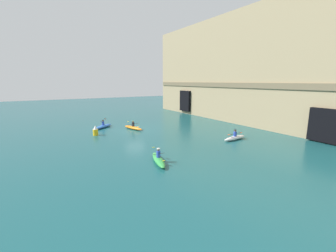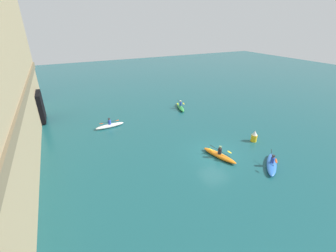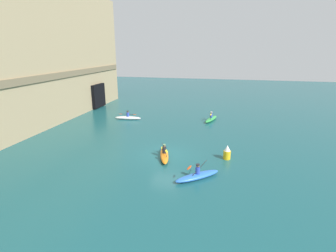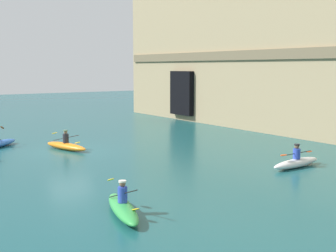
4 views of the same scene
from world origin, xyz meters
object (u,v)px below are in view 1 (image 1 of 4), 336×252
object	(u,v)px
kayak_orange	(133,127)
kayak_green	(158,159)
kayak_white	(235,138)
kayak_blue	(103,126)
marker_buoy	(95,131)

from	to	relation	value
kayak_orange	kayak_green	distance (m)	13.04
kayak_white	kayak_green	bearing A→B (deg)	-176.13
kayak_blue	kayak_green	distance (m)	15.79
kayak_white	kayak_blue	bearing A→B (deg)	121.38
kayak_white	kayak_green	distance (m)	10.67
kayak_orange	kayak_white	bearing A→B (deg)	-160.99
kayak_white	kayak_green	world-z (taller)	kayak_green
kayak_blue	marker_buoy	xyz separation A→B (m)	(3.98, -1.95, 0.33)
kayak_blue	marker_buoy	distance (m)	4.44
kayak_white	kayak_orange	xyz separation A→B (m)	(-10.84, -7.54, -0.01)
kayak_green	kayak_blue	bearing A→B (deg)	17.18
kayak_white	marker_buoy	bearing A→B (deg)	135.66
kayak_green	marker_buoy	distance (m)	12.01
kayak_orange	marker_buoy	bearing A→B (deg)	84.03
kayak_blue	kayak_orange	bearing A→B (deg)	94.36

